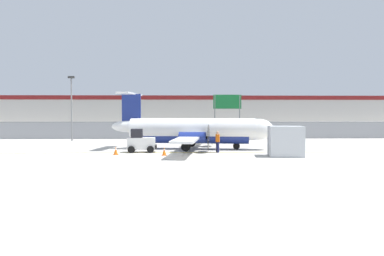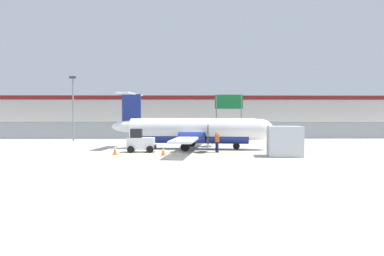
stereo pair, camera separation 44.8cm
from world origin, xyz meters
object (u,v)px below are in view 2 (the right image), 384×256
at_px(parked_car_1, 120,128).
at_px(parked_car_3, 190,128).
at_px(ground_crew_worker, 217,141).
at_px(parked_car_2, 156,127).
at_px(traffic_cone_far_right, 115,151).
at_px(highway_sign, 229,105).
at_px(commuter_airplane, 195,131).
at_px(traffic_cone_near_right, 163,151).
at_px(parked_car_4, 214,126).
at_px(baggage_tug, 140,142).
at_px(cargo_container, 285,141).
at_px(traffic_cone_far_left, 184,144).
at_px(apron_light_pole, 73,103).
at_px(parked_car_6, 271,127).
at_px(parked_car_0, 87,127).
at_px(traffic_cone_near_left, 271,150).
at_px(parked_car_5, 250,128).

distance_m(parked_car_1, parked_car_3, 10.51).
height_order(ground_crew_worker, parked_car_2, same).
height_order(traffic_cone_far_right, highway_sign, highway_sign).
xyz_separation_m(commuter_airplane, traffic_cone_far_right, (-6.19, -4.34, -1.29)).
bearing_deg(traffic_cone_far_right, traffic_cone_near_right, -8.89).
bearing_deg(parked_car_4, baggage_tug, 69.75).
bearing_deg(parked_car_4, cargo_container, 88.36).
bearing_deg(traffic_cone_far_left, traffic_cone_near_right, -103.88).
xyz_separation_m(traffic_cone_far_left, apron_light_pole, (-12.51, 8.45, 3.99)).
height_order(parked_car_3, parked_car_6, same).
xyz_separation_m(ground_crew_worker, apron_light_pole, (-15.17, 12.58, 3.35)).
bearing_deg(traffic_cone_far_left, commuter_airplane, -50.73).
bearing_deg(parked_car_4, parked_car_2, -0.68).
bearing_deg(cargo_container, parked_car_6, 84.70).
distance_m(traffic_cone_far_left, parked_car_2, 28.03).
relative_size(parked_car_0, parked_car_1, 0.99).
bearing_deg(parked_car_2, cargo_container, -69.89).
distance_m(baggage_tug, traffic_cone_near_left, 10.33).
xyz_separation_m(traffic_cone_far_left, parked_car_4, (4.83, 28.47, 0.58)).
bearing_deg(parked_car_3, cargo_container, 105.23).
relative_size(parked_car_3, highway_sign, 0.78).
xyz_separation_m(cargo_container, traffic_cone_near_left, (-0.74, 1.16, -0.79)).
relative_size(traffic_cone_far_right, parked_car_2, 0.15).
distance_m(commuter_airplane, parked_car_1, 25.29).
xyz_separation_m(parked_car_3, parked_car_4, (4.03, 5.41, 0.00)).
bearing_deg(parked_car_6, traffic_cone_near_left, -100.69).
height_order(parked_car_0, parked_car_5, same).
bearing_deg(parked_car_2, parked_car_5, -17.00).
xyz_separation_m(parked_car_5, parked_car_6, (3.56, 1.47, 0.00)).
xyz_separation_m(traffic_cone_near_right, parked_car_5, (11.44, 29.05, 0.58)).
bearing_deg(parked_car_6, apron_light_pole, -146.32).
height_order(cargo_container, parked_car_0, cargo_container).
relative_size(traffic_cone_near_left, highway_sign, 0.12).
bearing_deg(baggage_tug, parked_car_5, 61.76).
bearing_deg(parked_car_1, apron_light_pole, 81.34).
relative_size(traffic_cone_far_left, traffic_cone_far_right, 1.00).
relative_size(parked_car_1, highway_sign, 0.78).
xyz_separation_m(traffic_cone_far_right, parked_car_0, (-10.76, 33.02, 0.58)).
distance_m(cargo_container, traffic_cone_near_left, 1.58).
bearing_deg(traffic_cone_near_right, cargo_container, -4.71).
xyz_separation_m(baggage_tug, parked_car_4, (8.32, 32.25, 0.04)).
height_order(parked_car_2, highway_sign, highway_sign).
bearing_deg(ground_crew_worker, traffic_cone_far_left, -83.44).
distance_m(traffic_cone_far_left, apron_light_pole, 15.61).
bearing_deg(ground_crew_worker, commuter_airplane, -86.41).
distance_m(ground_crew_worker, apron_light_pole, 19.99).
xyz_separation_m(parked_car_3, apron_light_pole, (-13.30, -14.61, 3.41)).
bearing_deg(traffic_cone_far_right, parked_car_1, 99.23).
distance_m(traffic_cone_near_right, parked_car_1, 29.02).
bearing_deg(parked_car_0, commuter_airplane, 118.85).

